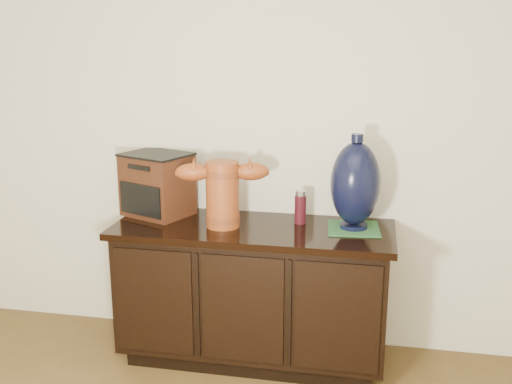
% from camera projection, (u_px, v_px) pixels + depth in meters
% --- Properties ---
extents(sideboard, '(1.46, 0.56, 0.75)m').
position_uv_depth(sideboard, '(253.00, 292.00, 3.21)').
color(sideboard, black).
rests_on(sideboard, ground).
extents(terracotta_vessel, '(0.49, 0.21, 0.34)m').
position_uv_depth(terracotta_vessel, '(222.00, 190.00, 3.07)').
color(terracotta_vessel, '#A0491D').
rests_on(terracotta_vessel, sideboard).
extents(tv_radio, '(0.42, 0.39, 0.35)m').
position_uv_depth(tv_radio, '(157.00, 184.00, 3.29)').
color(tv_radio, '#3D1D0F').
rests_on(tv_radio, sideboard).
extents(green_mat, '(0.28, 0.28, 0.01)m').
position_uv_depth(green_mat, '(353.00, 228.00, 3.07)').
color(green_mat, '#2A5E31').
rests_on(green_mat, sideboard).
extents(lamp_base, '(0.27, 0.27, 0.49)m').
position_uv_depth(lamp_base, '(355.00, 184.00, 3.02)').
color(lamp_base, black).
rests_on(lamp_base, green_mat).
extents(spray_can, '(0.06, 0.06, 0.18)m').
position_uv_depth(spray_can, '(300.00, 207.00, 3.15)').
color(spray_can, '#5C0F1D').
rests_on(spray_can, sideboard).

